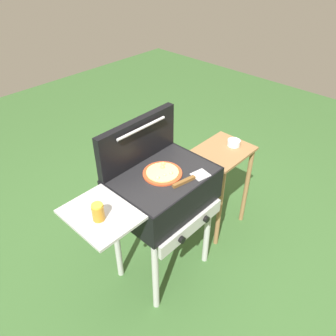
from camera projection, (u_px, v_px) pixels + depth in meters
name	position (u px, v px, depth m)	size (l,w,h in m)	color
ground_plane	(164.00, 266.00, 2.61)	(8.00, 8.00, 0.00)	#38602D
grill	(162.00, 193.00, 2.16)	(0.96, 0.53, 0.90)	black
grill_lid_open	(138.00, 141.00, 2.11)	(0.63, 0.08, 0.30)	black
pizza_cheese	(162.00, 173.00, 2.08)	(0.25, 0.25, 0.03)	#C64723
sauce_jar	(98.00, 212.00, 1.74)	(0.07, 0.07, 0.10)	#B77A1E
spatula	(191.00, 179.00, 2.03)	(0.27, 0.11, 0.02)	#B7BABF
prep_table	(220.00, 173.00, 2.68)	(0.44, 0.36, 0.77)	olive
topping_bowl_near	(234.00, 143.00, 2.59)	(0.10, 0.10, 0.04)	silver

